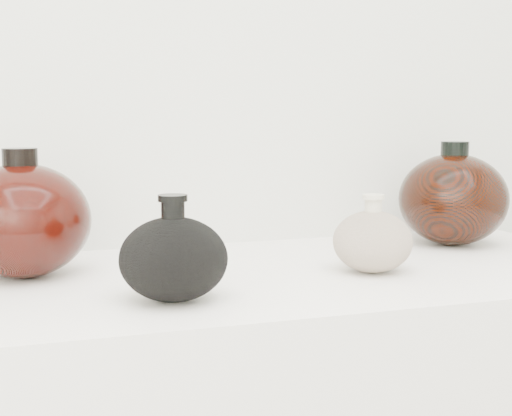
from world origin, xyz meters
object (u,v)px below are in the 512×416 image
object	(u,v)px
black_gourd_vase	(174,258)
right_round_pot	(453,199)
cream_gourd_vase	(373,241)
left_round_pot	(23,220)

from	to	relation	value
black_gourd_vase	right_round_pot	bearing A→B (deg)	22.62
cream_gourd_vase	right_round_pot	distance (m)	0.29
left_round_pot	right_round_pot	bearing A→B (deg)	2.59
black_gourd_vase	left_round_pot	distance (m)	0.27
left_round_pot	right_round_pot	world-z (taller)	same
black_gourd_vase	cream_gourd_vase	world-z (taller)	black_gourd_vase
right_round_pot	black_gourd_vase	bearing A→B (deg)	-157.38
right_round_pot	cream_gourd_vase	bearing A→B (deg)	-146.52
black_gourd_vase	right_round_pot	size ratio (longest dim) A/B	0.74
right_round_pot	left_round_pot	bearing A→B (deg)	-177.41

